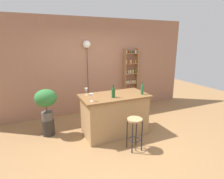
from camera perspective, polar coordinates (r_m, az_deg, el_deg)
ground at (r=4.36m, az=2.41°, el=-14.73°), size 12.00×12.00×0.00m
back_wall at (r=5.66m, az=-6.27°, el=7.04°), size 6.40×0.10×2.80m
kitchen_counter at (r=4.40m, az=0.73°, el=-7.58°), size 1.54×0.83×0.94m
bar_stool at (r=3.79m, az=6.93°, el=-11.34°), size 0.30×0.30×0.66m
spice_shelf at (r=6.09m, az=5.69°, el=3.83°), size 0.46×0.16×1.92m
plant_stool at (r=4.67m, az=-18.88°, el=-10.85°), size 0.28×0.28×0.38m
potted_plant at (r=4.44m, az=-19.58°, el=-3.10°), size 0.49×0.44×0.72m
bottle_olive_oil at (r=4.04m, az=0.42°, el=-1.01°), size 0.08×0.08×0.28m
bottle_spirits_clear at (r=4.34m, az=9.22°, el=-0.01°), size 0.06×0.06×0.29m
wine_glass_left at (r=3.80m, az=-6.32°, el=-1.90°), size 0.07×0.07×0.16m
wine_glass_center at (r=4.25m, az=-7.90°, el=-0.17°), size 0.07×0.07×0.16m
pendant_globe_light at (r=5.46m, az=-7.73°, el=13.25°), size 0.22×0.22×2.16m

